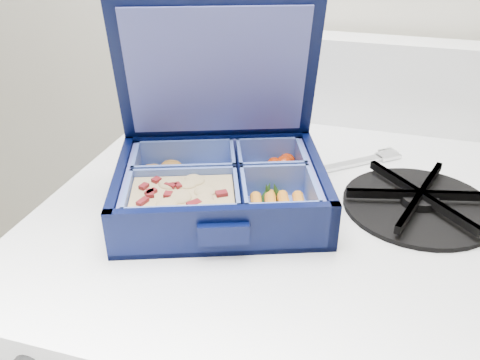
% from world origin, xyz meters
% --- Properties ---
extents(bento_box, '(0.28, 0.25, 0.06)m').
position_xyz_m(bento_box, '(-0.63, 1.64, 0.89)').
color(bento_box, black).
rests_on(bento_box, stove).
extents(burner_grate, '(0.21, 0.21, 0.03)m').
position_xyz_m(burner_grate, '(-0.40, 1.71, 0.88)').
color(burner_grate, black).
rests_on(burner_grate, stove).
extents(burner_grate_rear, '(0.19, 0.19, 0.02)m').
position_xyz_m(burner_grate_rear, '(-0.72, 1.88, 0.88)').
color(burner_grate_rear, black).
rests_on(burner_grate_rear, stove).
extents(fork, '(0.17, 0.14, 0.01)m').
position_xyz_m(fork, '(-0.51, 1.78, 0.87)').
color(fork, silver).
rests_on(fork, stove).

